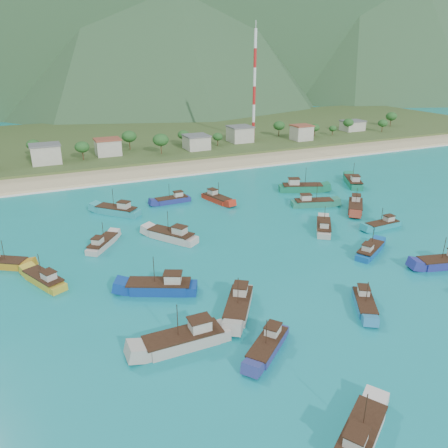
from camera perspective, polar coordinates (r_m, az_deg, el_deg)
name	(u,v)px	position (r m, az deg, el deg)	size (l,w,h in m)	color
ground	(260,273)	(81.27, 4.73, -6.35)	(600.00, 600.00, 0.00)	#0B7680
beach	(148,172)	(150.67, -9.95, 6.74)	(400.00, 18.00, 1.20)	beige
land	(113,140)	(208.98, -14.36, 10.55)	(400.00, 110.00, 2.40)	#385123
surf_line	(155,179)	(141.80, -8.95, 5.86)	(400.00, 2.50, 0.08)	white
village	(150,144)	(173.47, -9.62, 10.25)	(211.14, 23.77, 6.38)	beige
vegetation	(110,146)	(170.42, -14.64, 9.85)	(278.25, 25.68, 8.81)	#235623
radio_tower	(254,86)	(193.68, 3.99, 17.50)	(1.20, 1.20, 44.87)	red
boat_0	(103,244)	(94.51, -15.58, -2.52)	(8.01, 9.23, 5.61)	#B8ACA5
boat_1	(172,200)	(118.35, -6.78, 3.10)	(9.75, 3.17, 5.71)	navy
boat_2	(383,225)	(107.21, 20.02, -0.15)	(9.24, 3.07, 5.40)	teal
boat_3	(161,287)	(75.29, -8.29, -8.19)	(12.30, 8.33, 7.06)	navy
boat_4	(445,263)	(92.80, 26.92, -4.54)	(11.47, 5.89, 6.50)	navy
boat_5	(355,207)	(117.06, 16.77, 2.17)	(9.76, 10.63, 6.60)	maroon
boat_7	(172,236)	(94.93, -6.82, -1.56)	(9.51, 11.52, 6.89)	beige
boat_10	(2,263)	(92.92, -27.01, -4.60)	(10.00, 7.81, 5.89)	#B37B1A
boat_13	(370,251)	(92.68, 18.52, -3.36)	(9.63, 7.13, 5.61)	#0E4E99
boat_14	(301,188)	(129.13, 10.08, 4.66)	(13.14, 8.24, 7.48)	#116C4A
boat_15	(353,182)	(138.76, 16.50, 5.25)	(8.72, 12.25, 7.08)	#106F50
boat_16	(217,199)	(118.47, -0.94, 3.30)	(5.51, 10.52, 5.96)	red
boat_18	(44,280)	(83.32, -22.41, -6.79)	(7.08, 10.28, 5.91)	gold
boat_19	(268,346)	(62.12, 5.73, -15.55)	(9.25, 8.19, 5.66)	navy
boat_21	(185,340)	(62.64, -5.11, -14.84)	(12.27, 3.65, 7.25)	#A8A298
boat_23	(239,306)	(69.82, 1.92, -10.61)	(9.10, 11.16, 6.65)	#A8A298
boat_26	(324,228)	(101.59, 12.89, -0.48)	(8.28, 9.99, 5.98)	#A8A397
boat_27	(364,304)	(74.18, 17.86, -9.88)	(6.98, 9.10, 5.34)	teal
boat_28	(117,211)	(112.33, -13.77, 1.69)	(10.56, 10.71, 6.86)	teal
boat_29	(360,437)	(52.49, 17.31, -25.01)	(10.44, 8.26, 6.17)	beige
boat_30	(313,203)	(117.13, 11.53, 2.68)	(11.49, 6.40, 6.51)	#1E725A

